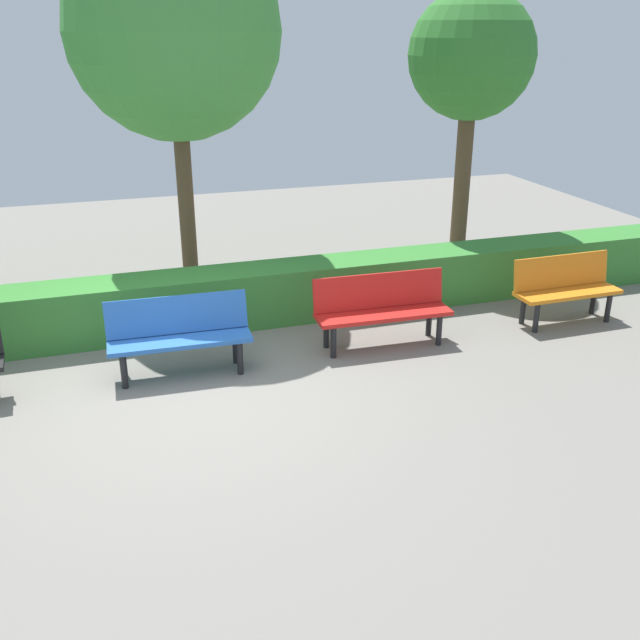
# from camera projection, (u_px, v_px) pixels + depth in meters

# --- Properties ---
(ground_plane) EXTENTS (19.39, 19.39, 0.00)m
(ground_plane) POSITION_uv_depth(u_px,v_px,m) (196.00, 393.00, 7.60)
(ground_plane) COLOR gray
(bench_orange) EXTENTS (1.40, 0.47, 0.86)m
(bench_orange) POSITION_uv_depth(u_px,v_px,m) (565.00, 286.00, 9.28)
(bench_orange) COLOR orange
(bench_orange) RESTS_ON ground_plane
(bench_red) EXTENTS (1.65, 0.51, 0.86)m
(bench_red) POSITION_uv_depth(u_px,v_px,m) (382.00, 307.00, 8.59)
(bench_red) COLOR red
(bench_red) RESTS_ON ground_plane
(bench_blue) EXTENTS (1.56, 0.53, 0.86)m
(bench_blue) POSITION_uv_depth(u_px,v_px,m) (179.00, 332.00, 7.87)
(bench_blue) COLOR blue
(bench_blue) RESTS_ON ground_plane
(hedge_row) EXTENTS (15.39, 0.66, 0.73)m
(hedge_row) POSITION_uv_depth(u_px,v_px,m) (258.00, 295.00, 9.32)
(hedge_row) COLOR #387F33
(hedge_row) RESTS_ON ground_plane
(tree_near) EXTENTS (1.87, 1.87, 4.14)m
(tree_near) POSITION_uv_depth(u_px,v_px,m) (471.00, 58.00, 10.50)
(tree_near) COLOR brown
(tree_near) RESTS_ON ground_plane
(tree_mid) EXTENTS (2.80, 2.80, 4.94)m
(tree_mid) POSITION_uv_depth(u_px,v_px,m) (174.00, 32.00, 9.26)
(tree_mid) COLOR brown
(tree_mid) RESTS_ON ground_plane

